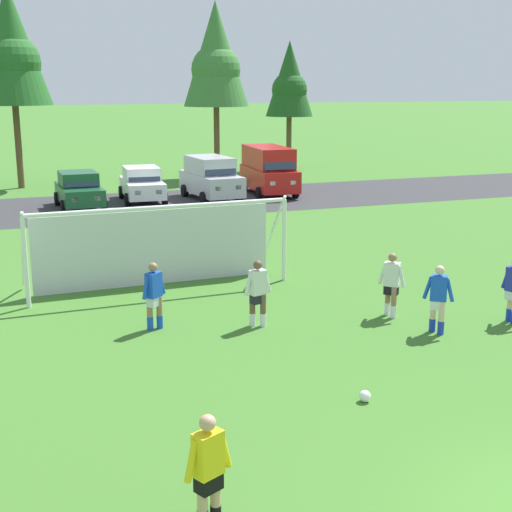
% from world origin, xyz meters
% --- Properties ---
extents(ground_plane, '(400.00, 400.00, 0.00)m').
position_xyz_m(ground_plane, '(0.00, 15.00, 0.00)').
color(ground_plane, '#3D7028').
extents(parking_lot_strip, '(52.00, 8.40, 0.01)m').
position_xyz_m(parking_lot_strip, '(0.00, 27.85, 0.00)').
color(parking_lot_strip, '#333335').
rests_on(parking_lot_strip, ground).
extents(soccer_ball, '(0.22, 0.22, 0.22)m').
position_xyz_m(soccer_ball, '(-0.97, 4.37, 0.11)').
color(soccer_ball, white).
rests_on(soccer_ball, ground).
extents(soccer_goal, '(7.46, 2.12, 2.57)m').
position_xyz_m(soccer_goal, '(-2.85, 13.36, 1.29)').
color(soccer_goal, white).
rests_on(soccer_goal, ground).
extents(referee, '(0.73, 0.38, 1.64)m').
position_xyz_m(referee, '(-4.77, 1.64, 0.82)').
color(referee, tan).
rests_on(referee, ground).
extents(player_striker_near, '(0.75, 0.33, 1.64)m').
position_xyz_m(player_striker_near, '(-1.36, 9.03, 0.82)').
color(player_striker_near, brown).
rests_on(player_striker_near, ground).
extents(player_midfield_center, '(0.51, 0.64, 1.64)m').
position_xyz_m(player_midfield_center, '(2.05, 8.57, 0.82)').
color(player_midfield_center, '#936B4C').
rests_on(player_midfield_center, ground).
extents(player_defender_far, '(0.60, 0.57, 1.64)m').
position_xyz_m(player_defender_far, '(2.43, 7.11, 0.82)').
color(player_defender_far, beige).
rests_on(player_defender_far, ground).
extents(player_winger_left, '(0.67, 0.47, 1.64)m').
position_xyz_m(player_winger_left, '(-3.74, 9.68, 0.82)').
color(player_winger_left, '#936B4C').
rests_on(player_winger_left, ground).
extents(parked_car_slot_far_left, '(2.12, 4.25, 1.72)m').
position_xyz_m(parked_car_slot_far_left, '(-3.40, 27.81, 0.88)').
color(parked_car_slot_far_left, '#194C2D').
rests_on(parked_car_slot_far_left, ground).
extents(parked_car_slot_left, '(2.22, 4.30, 1.72)m').
position_xyz_m(parked_car_slot_left, '(-0.20, 28.82, 0.88)').
color(parked_car_slot_left, silver).
rests_on(parked_car_slot_left, ground).
extents(parked_car_slot_center_left, '(2.40, 4.73, 2.16)m').
position_xyz_m(parked_car_slot_center_left, '(3.23, 28.29, 1.11)').
color(parked_car_slot_center_left, '#B2B2BC').
rests_on(parked_car_slot_center_left, ground).
extents(parked_car_slot_center, '(2.45, 4.92, 2.52)m').
position_xyz_m(parked_car_slot_center, '(6.61, 28.86, 1.34)').
color(parked_car_slot_center, red).
rests_on(parked_car_slot_center, ground).
extents(tree_mid_left, '(4.15, 4.15, 11.07)m').
position_xyz_m(tree_mid_left, '(-5.72, 35.93, 7.61)').
color(tree_mid_left, brown).
rests_on(tree_mid_left, ground).
extents(tree_center_back, '(3.98, 3.98, 10.62)m').
position_xyz_m(tree_center_back, '(6.01, 36.22, 7.30)').
color(tree_center_back, brown).
rests_on(tree_center_back, ground).
extents(tree_mid_right, '(3.24, 3.24, 8.64)m').
position_xyz_m(tree_mid_right, '(12.30, 39.65, 5.93)').
color(tree_mid_right, brown).
rests_on(tree_mid_right, ground).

